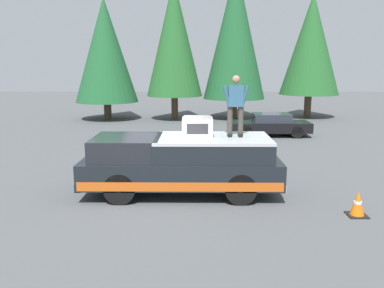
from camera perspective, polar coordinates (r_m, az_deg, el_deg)
ground_plane at (r=11.24m, az=-5.49°, el=-7.51°), size 90.00×90.00×0.00m
pickup_truck at (r=11.19m, az=-1.53°, el=-2.89°), size 2.01×5.54×1.65m
compressor_unit at (r=11.08m, az=0.78°, el=2.53°), size 0.65×0.84×0.56m
person_on_truck_bed at (r=11.05m, az=6.29°, el=5.70°), size 0.29×0.72×1.69m
parked_car_black at (r=20.96m, az=11.14°, el=2.74°), size 1.64×4.10×1.16m
traffic_cone at (r=10.53m, az=22.74°, el=-8.02°), size 0.47×0.47×0.62m
conifer_far_left at (r=28.99m, az=16.77°, el=13.53°), size 4.05×4.05×8.40m
conifer_left at (r=27.47m, az=6.21°, el=15.57°), size 4.15×4.15×10.06m
conifer_center_left at (r=26.80m, az=-2.59°, el=14.96°), size 3.69×3.69×9.12m
conifer_center_right at (r=27.43m, az=-12.38°, el=13.02°), size 4.16×4.16×7.98m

